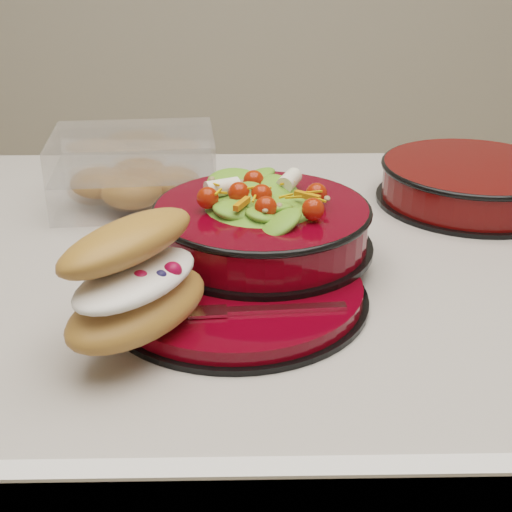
{
  "coord_description": "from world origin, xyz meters",
  "views": [
    {
      "loc": [
        0.05,
        -0.75,
        1.25
      ],
      "look_at": [
        0.06,
        -0.1,
        0.94
      ],
      "focal_mm": 50.0,
      "sensor_mm": 36.0,
      "label": 1
    }
  ],
  "objects_px": {
    "salad_bowl": "(262,217)",
    "extra_bowl": "(472,181)",
    "fork": "(262,310)",
    "pastry_box": "(135,172)",
    "croissant": "(137,279)",
    "dinner_plate": "(237,292)"
  },
  "relations": [
    {
      "from": "salad_bowl",
      "to": "extra_bowl",
      "type": "bearing_deg",
      "value": 32.84
    },
    {
      "from": "salad_bowl",
      "to": "fork",
      "type": "bearing_deg",
      "value": -91.38
    },
    {
      "from": "pastry_box",
      "to": "croissant",
      "type": "bearing_deg",
      "value": -86.77
    },
    {
      "from": "dinner_plate",
      "to": "extra_bowl",
      "type": "height_order",
      "value": "extra_bowl"
    },
    {
      "from": "dinner_plate",
      "to": "extra_bowl",
      "type": "xyz_separation_m",
      "value": [
        0.31,
        0.27,
        0.02
      ]
    },
    {
      "from": "dinner_plate",
      "to": "salad_bowl",
      "type": "relative_size",
      "value": 1.09
    },
    {
      "from": "dinner_plate",
      "to": "extra_bowl",
      "type": "bearing_deg",
      "value": 40.56
    },
    {
      "from": "salad_bowl",
      "to": "extra_bowl",
      "type": "xyz_separation_m",
      "value": [
        0.29,
        0.19,
        -0.03
      ]
    },
    {
      "from": "salad_bowl",
      "to": "fork",
      "type": "distance_m",
      "value": 0.14
    },
    {
      "from": "pastry_box",
      "to": "salad_bowl",
      "type": "bearing_deg",
      "value": -54.43
    },
    {
      "from": "fork",
      "to": "extra_bowl",
      "type": "xyz_separation_m",
      "value": [
        0.29,
        0.32,
        0.01
      ]
    },
    {
      "from": "croissant",
      "to": "fork",
      "type": "bearing_deg",
      "value": -44.75
    },
    {
      "from": "fork",
      "to": "pastry_box",
      "type": "distance_m",
      "value": 0.37
    },
    {
      "from": "pastry_box",
      "to": "extra_bowl",
      "type": "relative_size",
      "value": 0.88
    },
    {
      "from": "fork",
      "to": "dinner_plate",
      "type": "bearing_deg",
      "value": 18.19
    },
    {
      "from": "dinner_plate",
      "to": "salad_bowl",
      "type": "distance_m",
      "value": 0.1
    },
    {
      "from": "croissant",
      "to": "extra_bowl",
      "type": "bearing_deg",
      "value": -15.02
    },
    {
      "from": "dinner_plate",
      "to": "fork",
      "type": "xyz_separation_m",
      "value": [
        0.02,
        -0.06,
        0.01
      ]
    },
    {
      "from": "pastry_box",
      "to": "extra_bowl",
      "type": "distance_m",
      "value": 0.45
    },
    {
      "from": "salad_bowl",
      "to": "extra_bowl",
      "type": "distance_m",
      "value": 0.34
    },
    {
      "from": "pastry_box",
      "to": "dinner_plate",
      "type": "bearing_deg",
      "value": -68.44
    },
    {
      "from": "croissant",
      "to": "pastry_box",
      "type": "xyz_separation_m",
      "value": [
        -0.05,
        0.35,
        -0.02
      ]
    }
  ]
}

